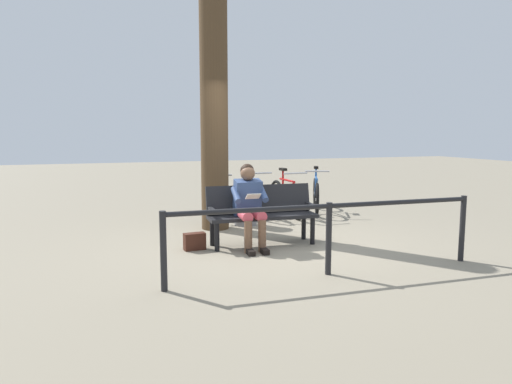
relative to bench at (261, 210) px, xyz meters
name	(u,v)px	position (x,y,z in m)	size (l,w,h in m)	color
ground_plane	(274,247)	(-0.11, 0.26, -0.51)	(40.00, 40.00, 0.00)	gray
bench	(261,210)	(0.00, 0.00, 0.00)	(1.62, 0.55, 0.87)	black
person_reading	(249,202)	(0.23, 0.15, 0.16)	(0.50, 0.78, 1.20)	#334772
handbag	(195,241)	(1.01, 0.04, -0.39)	(0.30, 0.14, 0.24)	#3F1E14
tree_trunk	(214,108)	(0.37, -1.31, 1.54)	(0.47, 0.47, 4.10)	#4C3823
litter_bin	(245,205)	(-0.21, -1.41, -0.14)	(0.42, 0.42, 0.74)	slate
bicycle_purple	(316,194)	(-2.03, -2.28, -0.15)	(0.76, 1.56, 0.94)	black
bicycle_orange	(286,198)	(-1.27, -2.04, -0.15)	(0.48, 1.68, 0.94)	black
bicycle_green	(252,198)	(-0.62, -2.28, -0.15)	(0.48, 1.68, 0.94)	black
bicycle_black	(221,200)	(0.05, -2.15, -0.15)	(0.66, 1.61, 0.94)	black
railing_fence	(329,223)	(-0.23, 1.68, 0.11)	(3.86, 0.16, 0.85)	black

